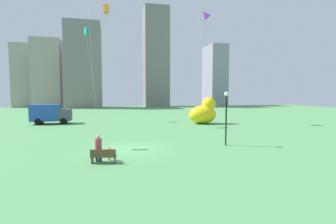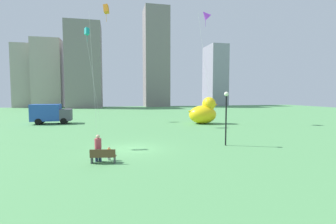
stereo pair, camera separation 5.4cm
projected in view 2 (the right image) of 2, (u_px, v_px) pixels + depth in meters
ground_plane at (131, 149)px, 19.35m from camera, size 140.00×140.00×0.00m
park_bench at (103, 156)px, 15.35m from camera, size 1.62×0.70×0.90m
person_adult at (98, 147)px, 15.73m from camera, size 0.42×0.42×1.73m
person_child at (109, 153)px, 16.07m from camera, size 0.22×0.22×0.89m
giant_inflatable_duck at (204, 112)px, 36.15m from camera, size 4.69×3.01×3.89m
lamppost at (226, 108)px, 20.57m from camera, size 0.37×0.37×4.50m
box_truck at (51, 114)px, 35.98m from camera, size 5.47×2.49×2.85m
city_skyline at (107, 69)px, 85.57m from camera, size 74.16×19.74×34.40m
kite_purple at (206, 15)px, 35.65m from camera, size 2.27×2.06×16.54m
kite_teal at (87, 32)px, 39.60m from camera, size 2.16×2.30×15.00m
kite_orange at (106, 10)px, 33.11m from camera, size 2.78×3.79×16.34m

